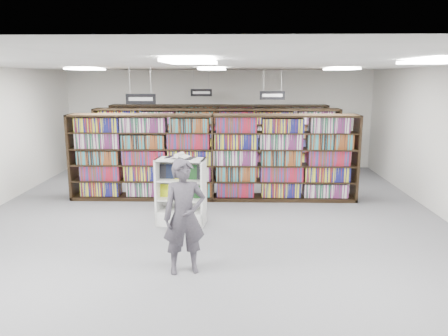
{
  "coord_description": "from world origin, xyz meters",
  "views": [
    {
      "loc": [
        0.55,
        -8.47,
        2.97
      ],
      "look_at": [
        0.31,
        0.5,
        1.1
      ],
      "focal_mm": 35.0,
      "sensor_mm": 36.0,
      "label": 1
    }
  ],
  "objects_px": {
    "open_book": "(180,156)",
    "endcap_display": "(182,201)",
    "shopper": "(184,217)",
    "bookshelf_row_near": "(213,157)"
  },
  "relations": [
    {
      "from": "shopper",
      "to": "endcap_display",
      "type": "bearing_deg",
      "value": 83.48
    },
    {
      "from": "open_book",
      "to": "shopper",
      "type": "xyz_separation_m",
      "value": [
        0.35,
        -2.32,
        -0.51
      ]
    },
    {
      "from": "endcap_display",
      "to": "open_book",
      "type": "height_order",
      "value": "open_book"
    },
    {
      "from": "bookshelf_row_near",
      "to": "endcap_display",
      "type": "height_order",
      "value": "bookshelf_row_near"
    },
    {
      "from": "endcap_display",
      "to": "shopper",
      "type": "height_order",
      "value": "shopper"
    },
    {
      "from": "bookshelf_row_near",
      "to": "open_book",
      "type": "xyz_separation_m",
      "value": [
        -0.57,
        -1.83,
        0.35
      ]
    },
    {
      "from": "open_book",
      "to": "endcap_display",
      "type": "bearing_deg",
      "value": -42.57
    },
    {
      "from": "shopper",
      "to": "bookshelf_row_near",
      "type": "bearing_deg",
      "value": 72.24
    },
    {
      "from": "bookshelf_row_near",
      "to": "endcap_display",
      "type": "bearing_deg",
      "value": -106.38
    },
    {
      "from": "open_book",
      "to": "shopper",
      "type": "height_order",
      "value": "shopper"
    }
  ]
}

